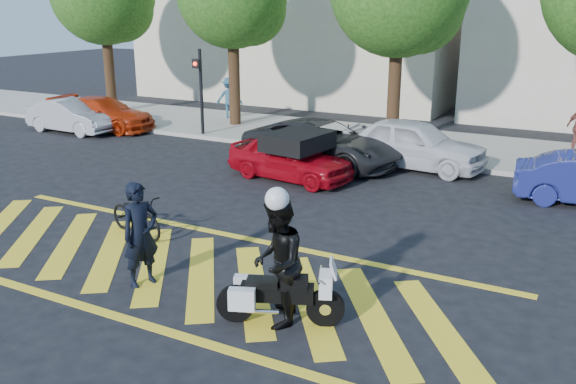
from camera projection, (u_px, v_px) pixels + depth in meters
The scene contains 14 objects.
ground at pixel (179, 269), 11.27m from camera, with size 90.00×90.00×0.00m, color black.
sidewalk at pixel (391, 142), 21.37m from camera, with size 60.00×5.00×0.15m, color #9E998E.
crosswalk at pixel (178, 268), 11.28m from camera, with size 12.33×4.00×0.01m.
signal_pole at pixel (200, 85), 21.84m from camera, with size 0.28×0.43×3.20m.
officer_bike at pixel (140, 234), 10.41m from camera, with size 0.67×0.44×1.85m, color black.
bicycle at pixel (136, 215), 12.81m from camera, with size 0.59×1.68×0.88m, color black.
police_motorcycle at pixel (278, 295), 9.23m from camera, with size 1.87×1.04×0.87m.
officer_moto at pixel (277, 262), 9.09m from camera, with size 0.97×0.76×2.00m, color black.
red_convertible at pixel (290, 158), 16.91m from camera, with size 1.47×3.66×1.25m, color #A00712.
parked_far_left at pixel (72, 116), 23.23m from camera, with size 1.32×3.77×1.24m, color #93949A.
parked_left at pixel (103, 114), 23.70m from camera, with size 1.76×4.33×1.26m, color #B72B0B.
parked_mid_left at pixel (323, 143), 18.37m from camera, with size 2.27×4.92×1.37m, color black.
parked_mid_right at pixel (413, 144), 18.09m from camera, with size 1.74×4.33×1.47m, color silver.
pedestrian_left at pixel (229, 98), 25.36m from camera, with size 1.08×0.62×1.68m, color #2B5877.
Camera 1 is at (6.65, -8.18, 4.68)m, focal length 38.00 mm.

